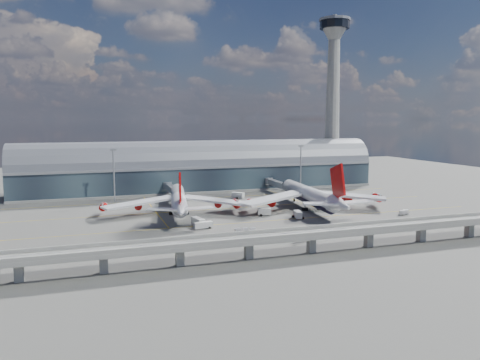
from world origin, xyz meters
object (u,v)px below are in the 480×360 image
object	(u,v)px
floodlight_mast_right	(301,167)
service_truck_4	(314,200)
cargo_train_0	(235,239)
airliner_right	(311,196)
airliner_left	(179,200)
cargo_train_1	(245,231)
control_tower	(333,100)
service_truck_1	(264,212)
service_truck_3	(298,215)
floodlight_mast_left	(114,174)
cargo_train_2	(404,212)
service_truck_2	(203,225)
service_truck_0	(198,222)
service_truck_5	(238,195)

from	to	relation	value
floodlight_mast_right	service_truck_4	xyz separation A→B (m)	(-10.06, -35.72, -12.25)
service_truck_4	cargo_train_0	distance (m)	79.84
airliner_right	cargo_train_0	xyz separation A→B (m)	(-48.95, -41.81, -5.32)
airliner_left	cargo_train_1	bearing A→B (deg)	-59.88
control_tower	airliner_left	bearing A→B (deg)	-148.62
airliner_left	service_truck_4	size ratio (longest dim) A/B	13.25
control_tower	cargo_train_1	bearing A→B (deg)	-131.29
service_truck_1	service_truck_3	world-z (taller)	service_truck_1
floodlight_mast_left	service_truck_4	xyz separation A→B (m)	(89.94, -35.72, -12.25)
airliner_left	cargo_train_2	size ratio (longest dim) A/B	12.48
airliner_left	service_truck_2	world-z (taller)	airliner_left
floodlight_mast_left	airliner_right	world-z (taller)	floodlight_mast_left
cargo_train_0	cargo_train_2	size ratio (longest dim) A/B	1.24
cargo_train_1	floodlight_mast_right	bearing A→B (deg)	-44.80
floodlight_mast_right	service_truck_2	distance (m)	101.80
service_truck_0	service_truck_5	xyz separation A→B (m)	(33.50, 53.12, 0.03)
service_truck_5	cargo_train_2	world-z (taller)	service_truck_5
service_truck_3	cargo_train_0	distance (m)	44.21
floodlight_mast_right	service_truck_3	bearing A→B (deg)	-116.77
service_truck_0	service_truck_2	distance (m)	5.03
floodlight_mast_left	service_truck_2	size ratio (longest dim) A/B	3.65
service_truck_0	cargo_train_1	world-z (taller)	service_truck_0
floodlight_mast_left	airliner_left	bearing A→B (deg)	-59.28
cargo_train_0	floodlight_mast_left	bearing A→B (deg)	39.86
floodlight_mast_left	service_truck_1	world-z (taller)	floodlight_mast_left
airliner_left	service_truck_3	world-z (taller)	airliner_left
airliner_right	service_truck_2	world-z (taller)	airliner_right
floodlight_mast_left	service_truck_3	world-z (taller)	floodlight_mast_left
floodlight_mast_left	service_truck_5	distance (m)	61.83
control_tower	floodlight_mast_left	xyz separation A→B (m)	(-135.00, -28.00, -38.00)
control_tower	service_truck_0	xyz separation A→B (m)	(-108.98, -92.71, -50.07)
airliner_left	service_truck_4	xyz separation A→B (m)	(66.25, 4.16, -4.61)
airliner_right	cargo_train_0	distance (m)	64.59
cargo_train_1	service_truck_0	bearing A→B (deg)	30.13
service_truck_5	cargo_train_0	size ratio (longest dim) A/B	0.96
service_truck_2	service_truck_1	bearing A→B (deg)	-70.56
service_truck_2	service_truck_5	distance (m)	66.66
floodlight_mast_left	cargo_train_1	world-z (taller)	floodlight_mast_left
service_truck_3	floodlight_mast_right	bearing A→B (deg)	76.70
service_truck_2	cargo_train_2	xyz separation A→B (m)	(86.15, -2.24, -0.36)
airliner_right	service_truck_3	size ratio (longest dim) A/B	11.56
control_tower	cargo_train_2	distance (m)	114.18
control_tower	service_truck_3	bearing A→B (deg)	-126.15
airliner_left	airliner_right	bearing A→B (deg)	0.84
service_truck_2	cargo_train_0	size ratio (longest dim) A/B	1.03
service_truck_1	service_truck_3	distance (m)	14.38
service_truck_3	service_truck_5	world-z (taller)	service_truck_5
cargo_train_0	cargo_train_1	size ratio (longest dim) A/B	0.86
cargo_train_2	floodlight_mast_right	bearing A→B (deg)	30.49
cargo_train_0	service_truck_2	bearing A→B (deg)	34.50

